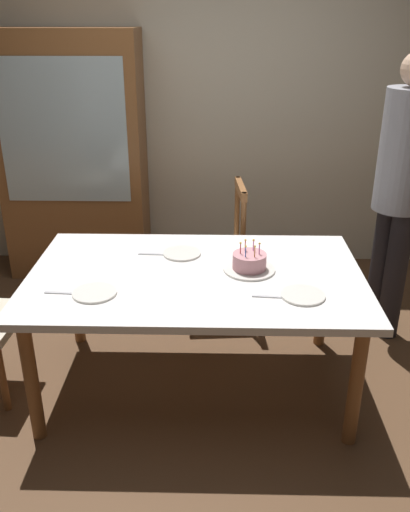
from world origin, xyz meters
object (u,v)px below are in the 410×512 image
Objects in this scene: person_guest at (401,184)px; chair_spindle_back at (215,253)px; plate_near_guest at (303,295)px; plate_near_celebrant at (95,293)px; plate_far_side at (182,253)px; dining_table at (196,285)px; birthday_cake at (249,263)px; china_cabinet at (74,158)px.

chair_spindle_back is at bearing 168.04° from person_guest.
plate_near_celebrant is at bearing 180.00° from plate_near_guest.
dining_table is at bearing -70.12° from plate_far_side.
plate_near_guest is at bearing -49.26° from birthday_cake.
china_cabinet is (-0.53, 1.80, 0.22)m from plate_near_celebrant.
plate_far_side is 0.12× the size of person_guest.
plate_near_celebrant is 1.00× the size of plate_far_side.
dining_table is 0.27m from plate_far_side.
plate_far_side is at bearing -106.88° from chair_spindle_back.
plate_far_side is at bearing 151.33° from birthday_cake.
plate_near_celebrant is 1.00× the size of plate_near_guest.
chair_spindle_back is 1.40m from china_cabinet.
plate_near_celebrant is at bearing -153.11° from person_guest.
plate_far_side is at bearing 141.69° from plate_near_guest.
birthday_cake reaches higher than plate_near_celebrant.
birthday_cake is at bearing -49.35° from china_cabinet.
dining_table is 1.88× the size of chair_spindle_back.
dining_table is 6.36× the size of birthday_cake.
chair_spindle_back is 1.30m from person_guest.
person_guest is at bearing -22.40° from china_cabinet.
plate_far_side is 1.41m from person_guest.
person_guest reaches higher than plate_far_side.
chair_spindle_back is (0.10, 0.87, -0.19)m from dining_table.
plate_near_guest is 1.16m from person_guest.
birthday_cake is 0.15× the size of china_cabinet.
plate_near_guest is 0.12× the size of person_guest.
chair_spindle_back reaches higher than plate_near_guest.
plate_far_side is at bearing 109.88° from dining_table.
china_cabinet is at bearing 148.35° from chair_spindle_back.
china_cabinet is at bearing 123.10° from dining_table.
chair_spindle_back is (0.59, 1.12, -0.27)m from plate_near_celebrant.
birthday_cake is 1.15m from person_guest.
plate_far_side and plate_near_guest have the same top height.
plate_near_guest is at bearing -128.74° from person_guest.
dining_table is 0.94× the size of china_cabinet.
plate_near_guest is at bearing -24.75° from dining_table.
dining_table is 0.90m from chair_spindle_back.
dining_table is at bearing 155.25° from plate_near_guest.
china_cabinet reaches higher than plate_far_side.
plate_far_side is at bearing 50.87° from plate_near_celebrant.
person_guest reaches higher than dining_table.
birthday_cake is 1.27× the size of plate_near_celebrant.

